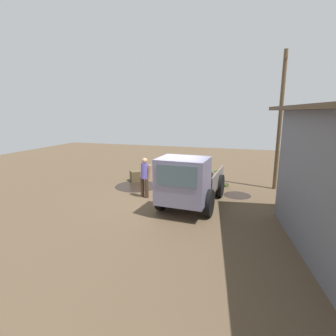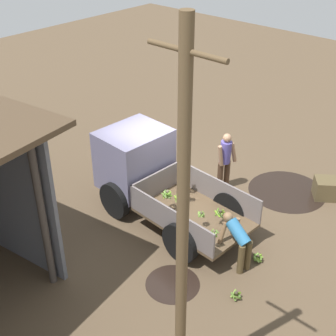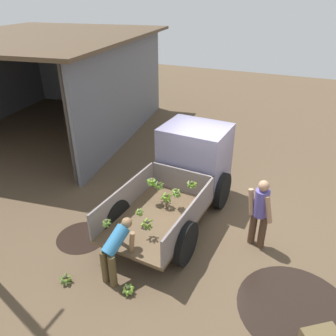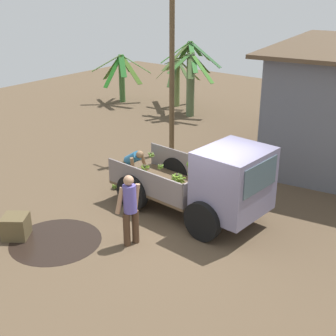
# 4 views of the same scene
# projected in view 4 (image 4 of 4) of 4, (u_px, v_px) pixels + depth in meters

# --- Properties ---
(ground) EXTENTS (36.00, 36.00, 0.00)m
(ground) POSITION_uv_depth(u_px,v_px,m) (193.00, 231.00, 11.73)
(ground) COLOR brown
(mud_patch_0) EXTENTS (2.20, 2.20, 0.01)m
(mud_patch_0) POSITION_uv_depth(u_px,v_px,m) (56.00, 241.00, 11.26)
(mud_patch_0) COLOR black
(mud_patch_0) RESTS_ON ground
(mud_patch_1) EXTENTS (1.21, 1.21, 0.01)m
(mud_patch_1) POSITION_uv_depth(u_px,v_px,m) (180.00, 177.00, 14.84)
(mud_patch_1) COLOR black
(mud_patch_1) RESTS_ON ground
(cargo_truck) EXTENTS (4.38, 2.25, 2.11)m
(cargo_truck) POSITION_uv_depth(u_px,v_px,m) (218.00, 183.00, 11.70)
(cargo_truck) COLOR brown
(cargo_truck) RESTS_ON ground
(utility_pole) EXTENTS (1.15, 0.18, 6.42)m
(utility_pole) POSITION_uv_depth(u_px,v_px,m) (172.00, 60.00, 15.75)
(utility_pole) COLOR brown
(utility_pole) RESTS_ON ground
(banana_palm_0) EXTENTS (2.70, 2.27, 2.36)m
(banana_palm_0) POSITION_uv_depth(u_px,v_px,m) (122.00, 76.00, 23.23)
(banana_palm_0) COLOR #437037
(banana_palm_0) RESTS_ON ground
(banana_palm_1) EXTENTS (2.61, 2.41, 3.25)m
(banana_palm_1) POSITION_uv_depth(u_px,v_px,m) (190.00, 74.00, 21.17)
(banana_palm_1) COLOR #485B34
(banana_palm_1) RESTS_ON ground
(banana_palm_4) EXTENTS (2.22, 2.54, 2.33)m
(banana_palm_4) POSITION_uv_depth(u_px,v_px,m) (177.00, 81.00, 22.50)
(banana_palm_4) COLOR olive
(banana_palm_4) RESTS_ON ground
(banana_palm_5) EXTENTS (2.66, 2.22, 2.86)m
(banana_palm_5) POSITION_uv_depth(u_px,v_px,m) (190.00, 83.00, 20.76)
(banana_palm_5) COLOR #596F47
(banana_palm_5) RESTS_ON ground
(person_foreground_visitor) EXTENTS (0.45, 0.65, 1.75)m
(person_foreground_visitor) POSITION_uv_depth(u_px,v_px,m) (130.00, 207.00, 10.81)
(person_foreground_visitor) COLOR #4A3222
(person_foreground_visitor) RESTS_ON ground
(person_worker_loading) EXTENTS (0.82, 0.60, 1.26)m
(person_worker_loading) POSITION_uv_depth(u_px,v_px,m) (133.00, 163.00, 13.89)
(person_worker_loading) COLOR brown
(person_worker_loading) RESTS_ON ground
(banana_bunch_on_ground_0) EXTENTS (0.24, 0.26, 0.20)m
(banana_bunch_on_ground_0) POSITION_uv_depth(u_px,v_px,m) (137.00, 170.00, 15.11)
(banana_bunch_on_ground_0) COLOR #403929
(banana_bunch_on_ground_0) RESTS_ON ground
(banana_bunch_on_ground_1) EXTENTS (0.26, 0.26, 0.20)m
(banana_bunch_on_ground_1) POSITION_uv_depth(u_px,v_px,m) (116.00, 185.00, 14.00)
(banana_bunch_on_ground_1) COLOR #423C2B
(banana_bunch_on_ground_1) RESTS_ON ground
(wooden_crate_0) EXTENTS (0.82, 0.82, 0.57)m
(wooden_crate_0) POSITION_uv_depth(u_px,v_px,m) (16.00, 226.00, 11.36)
(wooden_crate_0) COLOR brown
(wooden_crate_0) RESTS_ON ground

